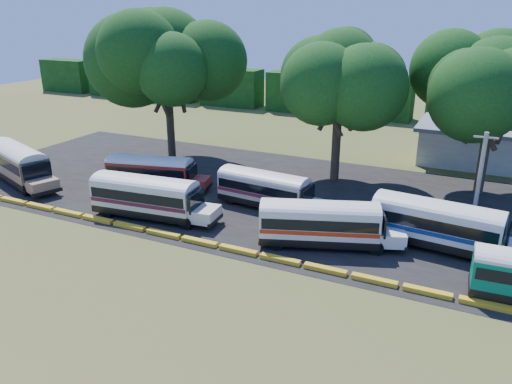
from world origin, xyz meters
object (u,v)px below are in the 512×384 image
at_px(bus_red, 152,170).
at_px(tree_west, 166,54).
at_px(bus_beige, 18,162).
at_px(bus_cream_west, 148,195).
at_px(bus_white_red, 322,221).

xyz_separation_m(bus_red, tree_west, (-3.70, 8.36, 9.24)).
bearing_deg(tree_west, bus_red, -66.12).
relative_size(bus_beige, bus_cream_west, 1.06).
height_order(bus_red, bus_cream_west, bus_cream_west).
bearing_deg(bus_white_red, bus_cream_west, 164.95).
xyz_separation_m(bus_red, bus_cream_west, (3.67, -5.53, 0.14)).
bearing_deg(bus_beige, bus_cream_west, 14.38).
height_order(bus_cream_west, bus_white_red, bus_cream_west).
bearing_deg(tree_west, bus_cream_west, -62.07).
xyz_separation_m(bus_beige, bus_white_red, (29.32, -0.62, -0.21)).
bearing_deg(bus_white_red, tree_west, 129.02).
xyz_separation_m(bus_white_red, tree_west, (-20.93, 12.86, 9.17)).
xyz_separation_m(bus_beige, tree_west, (8.40, 12.24, 8.96)).
height_order(bus_cream_west, tree_west, tree_west).
relative_size(bus_cream_west, tree_west, 0.66).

